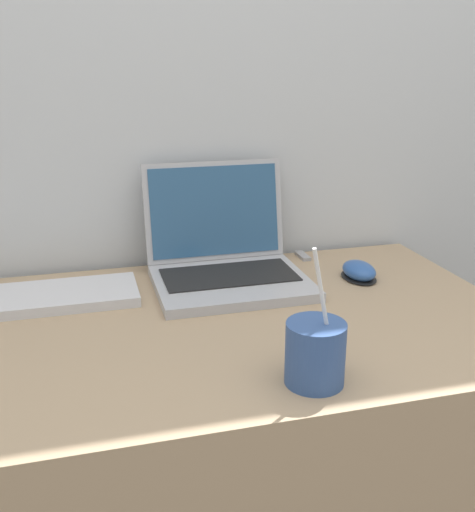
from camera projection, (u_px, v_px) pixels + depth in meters
wall_back at (190, 46)px, 1.30m from camera, size 7.00×0.04×2.50m
desk at (236, 490)px, 1.23m from camera, size 1.06×0.67×0.77m
laptop at (225, 257)px, 1.28m from camera, size 0.32×0.30×0.24m
drink_cup at (315, 352)px, 0.87m from camera, size 0.09×0.09×0.22m
computer_mouse at (359, 271)px, 1.29m from camera, size 0.07×0.10×0.04m
external_keyboard at (23, 300)px, 1.16m from camera, size 0.44×0.15×0.02m
usb_stick at (303, 256)px, 1.43m from camera, size 0.02×0.06×0.01m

